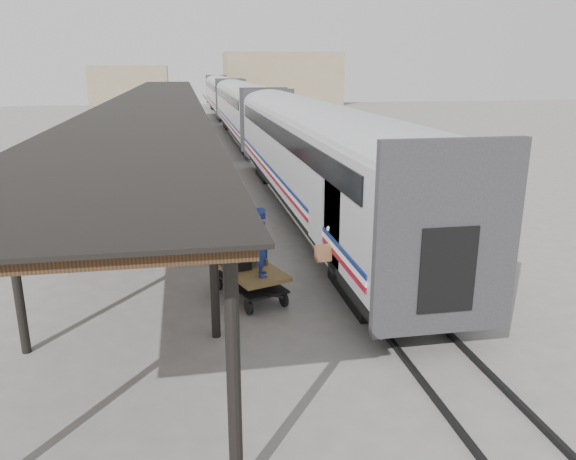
% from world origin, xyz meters
% --- Properties ---
extents(ground, '(160.00, 160.00, 0.00)m').
position_xyz_m(ground, '(0.00, 0.00, 0.00)').
color(ground, slate).
rests_on(ground, ground).
extents(train, '(3.45, 76.01, 4.01)m').
position_xyz_m(train, '(3.19, 33.79, 2.69)').
color(train, silver).
rests_on(train, ground).
extents(canopy, '(4.90, 64.30, 4.15)m').
position_xyz_m(canopy, '(-3.40, 24.00, 4.00)').
color(canopy, '#422B19').
rests_on(canopy, ground).
extents(rails, '(1.54, 150.00, 0.12)m').
position_xyz_m(rails, '(3.20, 34.00, 0.06)').
color(rails, black).
rests_on(rails, ground).
extents(building_far, '(18.00, 10.00, 8.00)m').
position_xyz_m(building_far, '(14.00, 78.00, 4.00)').
color(building_far, tan).
rests_on(building_far, ground).
extents(building_left, '(12.00, 8.00, 6.00)m').
position_xyz_m(building_left, '(-10.00, 82.00, 3.00)').
color(building_left, tan).
rests_on(building_left, ground).
extents(baggage_cart, '(1.97, 2.68, 0.86)m').
position_xyz_m(baggage_cart, '(-0.32, 0.10, 0.65)').
color(baggage_cart, brown).
rests_on(baggage_cart, ground).
extents(suitcase_stack, '(1.30, 1.32, 0.59)m').
position_xyz_m(suitcase_stack, '(-0.54, 0.39, 1.07)').
color(suitcase_stack, '#3D3D3F').
rests_on(suitcase_stack, baggage_cart).
extents(luggage_tug, '(1.07, 1.59, 1.33)m').
position_xyz_m(luggage_tug, '(-1.38, 18.12, 0.61)').
color(luggage_tug, maroon).
rests_on(luggage_tug, ground).
extents(porter, '(0.43, 0.65, 1.78)m').
position_xyz_m(porter, '(-0.07, -0.55, 1.75)').
color(porter, navy).
rests_on(porter, baggage_cart).
extents(pedestrian, '(1.02, 0.47, 1.71)m').
position_xyz_m(pedestrian, '(-2.92, 12.99, 0.85)').
color(pedestrian, black).
rests_on(pedestrian, ground).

